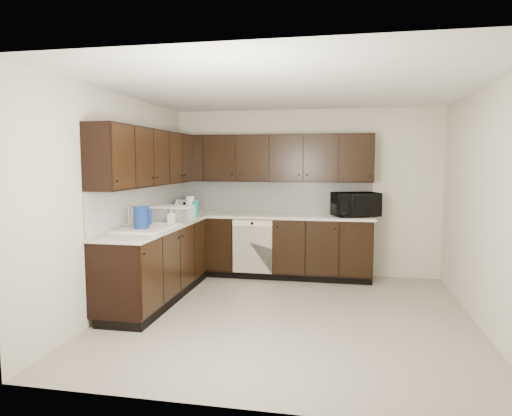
# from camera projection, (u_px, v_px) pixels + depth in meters

# --- Properties ---
(floor) EXTENTS (4.00, 4.00, 0.00)m
(floor) POSITION_uv_depth(u_px,v_px,m) (289.00, 315.00, 5.12)
(floor) COLOR #A49A88
(floor) RESTS_ON ground
(ceiling) EXTENTS (4.00, 4.00, 0.00)m
(ceiling) POSITION_uv_depth(u_px,v_px,m) (290.00, 88.00, 4.86)
(ceiling) COLOR white
(ceiling) RESTS_ON wall_back
(wall_back) EXTENTS (4.00, 0.02, 2.50)m
(wall_back) POSITION_uv_depth(u_px,v_px,m) (305.00, 193.00, 6.94)
(wall_back) COLOR beige
(wall_back) RESTS_ON floor
(wall_left) EXTENTS (0.02, 4.00, 2.50)m
(wall_left) POSITION_uv_depth(u_px,v_px,m) (121.00, 202.00, 5.37)
(wall_left) COLOR beige
(wall_left) RESTS_ON floor
(wall_right) EXTENTS (0.02, 4.00, 2.50)m
(wall_right) POSITION_uv_depth(u_px,v_px,m) (486.00, 208.00, 4.61)
(wall_right) COLOR beige
(wall_right) RESTS_ON floor
(wall_front) EXTENTS (4.00, 0.02, 2.50)m
(wall_front) POSITION_uv_depth(u_px,v_px,m) (254.00, 233.00, 3.04)
(wall_front) COLOR beige
(wall_front) RESTS_ON floor
(lower_cabinets) EXTENTS (3.00, 2.80, 0.90)m
(lower_cabinets) POSITION_uv_depth(u_px,v_px,m) (227.00, 256.00, 6.35)
(lower_cabinets) COLOR black
(lower_cabinets) RESTS_ON floor
(countertop) EXTENTS (3.03, 2.83, 0.04)m
(countertop) POSITION_uv_depth(u_px,v_px,m) (226.00, 220.00, 6.30)
(countertop) COLOR beige
(countertop) RESTS_ON lower_cabinets
(backsplash) EXTENTS (3.00, 2.80, 0.48)m
(backsplash) POSITION_uv_depth(u_px,v_px,m) (216.00, 200.00, 6.52)
(backsplash) COLOR white
(backsplash) RESTS_ON countertop
(upper_cabinets) EXTENTS (3.00, 2.80, 0.70)m
(upper_cabinets) POSITION_uv_depth(u_px,v_px,m) (221.00, 158.00, 6.32)
(upper_cabinets) COLOR black
(upper_cabinets) RESTS_ON wall_back
(dishwasher) EXTENTS (0.58, 0.04, 0.78)m
(dishwasher) POSITION_uv_depth(u_px,v_px,m) (252.00, 243.00, 6.57)
(dishwasher) COLOR #F3E8C7
(dishwasher) RESTS_ON lower_cabinets
(sink) EXTENTS (0.54, 0.82, 0.42)m
(sink) POSITION_uv_depth(u_px,v_px,m) (146.00, 234.00, 5.33)
(sink) COLOR #F3E8C7
(sink) RESTS_ON countertop
(microwave) EXTENTS (0.73, 0.62, 0.34)m
(microwave) POSITION_uv_depth(u_px,v_px,m) (355.00, 204.00, 6.52)
(microwave) COLOR black
(microwave) RESTS_ON countertop
(soap_bottle_a) EXTENTS (0.10, 0.10, 0.19)m
(soap_bottle_a) POSITION_uv_depth(u_px,v_px,m) (171.00, 217.00, 5.70)
(soap_bottle_a) COLOR gray
(soap_bottle_a) RESTS_ON countertop
(soap_bottle_b) EXTENTS (0.11, 0.11, 0.24)m
(soap_bottle_b) POSITION_uv_depth(u_px,v_px,m) (176.00, 208.00, 6.56)
(soap_bottle_b) COLOR gray
(soap_bottle_b) RESTS_ON countertop
(toaster_oven) EXTENTS (0.38, 0.32, 0.21)m
(toaster_oven) POSITION_uv_depth(u_px,v_px,m) (188.00, 206.00, 6.97)
(toaster_oven) COLOR #AAAAAC
(toaster_oven) RESTS_ON countertop
(storage_bin) EXTENTS (0.58, 0.50, 0.19)m
(storage_bin) POSITION_uv_depth(u_px,v_px,m) (173.00, 214.00, 5.99)
(storage_bin) COLOR white
(storage_bin) RESTS_ON countertop
(blue_pitcher) EXTENTS (0.23, 0.23, 0.27)m
(blue_pitcher) POSITION_uv_depth(u_px,v_px,m) (141.00, 218.00, 5.20)
(blue_pitcher) COLOR navy
(blue_pitcher) RESTS_ON countertop
(teal_tumbler) EXTENTS (0.12, 0.12, 0.21)m
(teal_tumbler) POSITION_uv_depth(u_px,v_px,m) (195.00, 208.00, 6.62)
(teal_tumbler) COLOR #0D868F
(teal_tumbler) RESTS_ON countertop
(paper_towel_roll) EXTENTS (0.16, 0.16, 0.28)m
(paper_towel_roll) POSITION_uv_depth(u_px,v_px,m) (190.00, 206.00, 6.63)
(paper_towel_roll) COLOR white
(paper_towel_roll) RESTS_ON countertop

